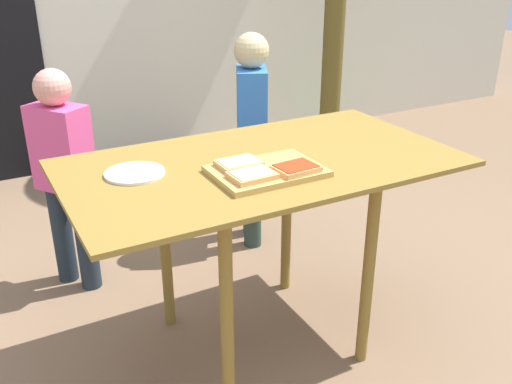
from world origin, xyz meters
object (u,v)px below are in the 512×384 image
Objects in this scene: cutting_board at (267,171)px; plate_white_left at (135,173)px; dining_table at (262,186)px; pizza_slice_near_right at (296,168)px; child_right at (252,128)px; pizza_slice_near_left at (252,175)px; child_left at (64,170)px; pizza_slice_far_left at (239,164)px; garden_hose_coil at (345,138)px.

cutting_board is 0.43m from plate_white_left.
pizza_slice_near_right is (0.02, -0.18, 0.13)m from dining_table.
plate_white_left is (-0.43, 0.08, 0.10)m from dining_table.
child_right is (0.34, 0.95, -0.18)m from pizza_slice_near_right.
child_left is (-0.41, 0.94, -0.23)m from pizza_slice_near_left.
cutting_board is 2.49× the size of pizza_slice_near_left.
child_left reaches higher than pizza_slice_near_right.
dining_table is 3.85× the size of cutting_board.
child_left is (-0.54, 0.77, -0.11)m from dining_table.
pizza_slice_near_left is 0.15m from pizza_slice_near_right.
dining_table is at bearing 67.83° from cutting_board.
cutting_board is 2.54× the size of pizza_slice_far_left.
pizza_slice_near_left reaches higher than garden_hose_coil.
child_right reaches higher than cutting_board.
cutting_board reaches higher than garden_hose_coil.
pizza_slice_far_left is 0.96m from child_left.
child_right is at bearing 40.57° from plate_white_left.
child_right is at bearing 62.04° from pizza_slice_near_left.
pizza_slice_far_left is at bearing -154.36° from dining_table.
cutting_board is 0.10m from pizza_slice_near_left.
pizza_slice_near_right is (0.15, -0.01, 0.00)m from pizza_slice_near_left.
child_left reaches higher than pizza_slice_far_left.
pizza_slice_far_left is (-0.12, -0.06, 0.13)m from dining_table.
pizza_slice_near_right is at bearing -41.16° from pizza_slice_far_left.
pizza_slice_near_right reaches higher than dining_table.
garden_hose_coil is at bearing 24.68° from child_left.
pizza_slice_near_left is at bearing 174.41° from pizza_slice_near_right.
pizza_slice_near_left is 0.14× the size of child_left.
child_left reaches higher than cutting_board.
pizza_slice_far_left is 0.95× the size of pizza_slice_near_right.
pizza_slice_near_right is at bearing -42.06° from cutting_board.
child_left is 2.61m from garden_hose_coil.
plate_white_left is (-0.45, 0.27, -0.02)m from pizza_slice_near_right.
pizza_slice_near_right is (0.14, -0.12, 0.00)m from pizza_slice_far_left.
pizza_slice_far_left reaches higher than cutting_board.
pizza_slice_far_left is at bearing -24.70° from plate_white_left.
pizza_slice_near_left is at bearing -133.59° from garden_hose_coil.
garden_hose_coil is at bearing 37.19° from child_right.
cutting_board is at bearing -28.04° from plate_white_left.
child_right reaches higher than pizza_slice_near_left.
child_right is at bearing 70.07° from pizza_slice_near_right.
dining_table is 0.95m from child_left.
pizza_slice_near_right is 2.78m from garden_hose_coil.
pizza_slice_far_left is 0.97m from child_right.
child_right is at bearing 64.83° from cutting_board.
pizza_slice_near_right is 1.02m from child_right.
garden_hose_coil is at bearing 46.41° from pizza_slice_near_left.
child_right is (0.37, 0.76, -0.05)m from dining_table.
child_right is at bearing -142.81° from garden_hose_coil.
plate_white_left is 2.91m from garden_hose_coil.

